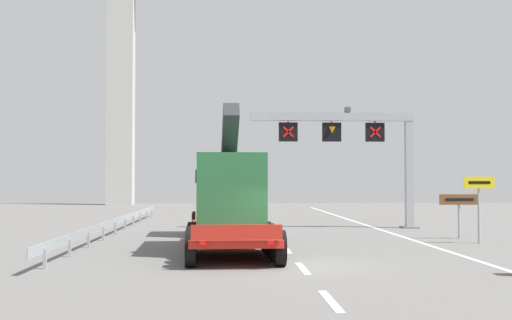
{
  "coord_description": "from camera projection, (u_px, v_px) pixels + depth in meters",
  "views": [
    {
      "loc": [
        -1.87,
        -20.24,
        2.6
      ],
      "look_at": [
        -0.55,
        10.41,
        3.56
      ],
      "focal_mm": 46.42,
      "sensor_mm": 36.0,
      "label": 1
    }
  ],
  "objects": [
    {
      "name": "exit_sign_yellow",
      "position": [
        479.0,
        194.0,
        27.33
      ],
      "size": [
        1.27,
        0.15,
        2.76
      ],
      "color": "#9EA0A5",
      "rests_on": "ground"
    },
    {
      "name": "guardrail_left",
      "position": [
        119.0,
        221.0,
        33.17
      ],
      "size": [
        0.13,
        30.54,
        0.76
      ],
      "color": "#999EA3",
      "rests_on": "ground"
    },
    {
      "name": "lane_markings",
      "position": [
        264.0,
        223.0,
        40.62
      ],
      "size": [
        0.2,
        55.46,
        0.01
      ],
      "color": "silver",
      "rests_on": "ground"
    },
    {
      "name": "overhead_lane_gantry",
      "position": [
        355.0,
        137.0,
        36.23
      ],
      "size": [
        9.19,
        0.9,
        6.63
      ],
      "color": "#9EA0A5",
      "rests_on": "ground"
    },
    {
      "name": "edge_line_right",
      "position": [
        392.0,
        233.0,
        32.46
      ],
      "size": [
        0.2,
        63.0,
        0.01
      ],
      "primitive_type": "cube",
      "color": "silver",
      "rests_on": "ground"
    },
    {
      "name": "ground",
      "position": [
        289.0,
        266.0,
        20.21
      ],
      "size": [
        112.0,
        112.0,
        0.0
      ],
      "primitive_type": "plane",
      "color": "slate"
    },
    {
      "name": "bridge_pylon_distant",
      "position": [
        121.0,
        20.0,
        71.72
      ],
      "size": [
        9.0,
        2.0,
        39.32
      ],
      "color": "#B7B7B2",
      "rests_on": "ground"
    },
    {
      "name": "heavy_haul_truck_red",
      "position": [
        226.0,
        195.0,
        27.31
      ],
      "size": [
        3.5,
        14.14,
        5.3
      ],
      "color": "red",
      "rests_on": "ground"
    },
    {
      "name": "tourist_info_sign_brown",
      "position": [
        459.0,
        204.0,
        29.55
      ],
      "size": [
        1.79,
        0.15,
        1.99
      ],
      "color": "#9EA0A5",
      "rests_on": "ground"
    }
  ]
}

